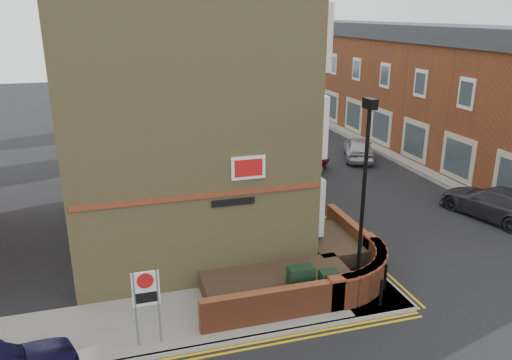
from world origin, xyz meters
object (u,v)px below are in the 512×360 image
at_px(lamppost, 363,200).
at_px(silver_car_near, 291,156).
at_px(zone_sign, 146,295).
at_px(utility_cabinet_large, 300,284).

xyz_separation_m(lamppost, silver_car_near, (2.83, 13.84, -2.63)).
bearing_deg(zone_sign, utility_cabinet_large, 9.69).
bearing_deg(lamppost, zone_sign, -173.93).
distance_m(zone_sign, silver_car_near, 17.36).
relative_size(lamppost, zone_sign, 2.86).
relative_size(zone_sign, silver_car_near, 0.51).
bearing_deg(silver_car_near, utility_cabinet_large, -122.30).
bearing_deg(utility_cabinet_large, silver_car_near, 70.99).
distance_m(lamppost, zone_sign, 6.85).
xyz_separation_m(lamppost, zone_sign, (-6.60, -0.70, -1.70)).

